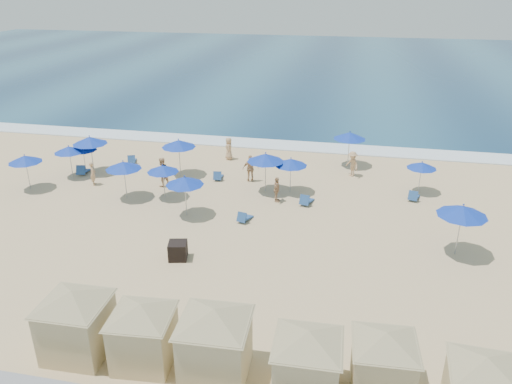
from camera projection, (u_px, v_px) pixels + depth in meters
ground at (228, 236)px, 25.96m from camera, size 160.00×160.00×0.00m
ocean at (320, 65)px, 75.35m from camera, size 160.00×80.00×0.06m
surf_line at (277, 145)px, 39.87m from camera, size 160.00×2.50×0.08m
trash_bin at (178, 251)px, 23.75m from camera, size 1.03×1.03×0.86m
cabana_0 at (75, 314)px, 17.35m from camera, size 4.58×4.58×2.87m
cabana_1 at (142, 326)px, 16.95m from camera, size 4.24×4.24×2.67m
cabana_2 at (215, 334)px, 16.34m from camera, size 4.69×4.69×2.94m
cabana_3 at (308, 354)px, 15.61m from camera, size 4.36×4.36×2.74m
cabana_4 at (384, 355)px, 15.72m from camera, size 4.14×4.14×2.60m
cabana_5 at (482, 380)px, 14.75m from camera, size 4.07×4.07×2.56m
umbrella_0 at (69, 149)px, 32.94m from camera, size 1.94×1.94×2.21m
umbrella_1 at (25, 159)px, 30.93m from camera, size 2.04×2.04×2.32m
umbrella_2 at (90, 140)px, 33.51m from camera, size 2.32×2.32×2.64m
umbrella_3 at (123, 165)px, 29.61m from camera, size 2.14×2.14×2.44m
umbrella_4 at (179, 144)px, 33.04m from camera, size 2.28×2.28×2.59m
umbrella_5 at (163, 169)px, 29.75m from camera, size 1.91×1.91×2.18m
umbrella_6 at (185, 181)px, 27.42m from camera, size 2.12×2.12×2.42m
umbrella_7 at (291, 162)px, 30.45m from camera, size 2.03×2.03×2.31m
umbrella_8 at (266, 158)px, 30.46m from camera, size 2.29×2.29×2.60m
umbrella_9 at (350, 136)px, 34.73m from camera, size 2.26×2.26×2.57m
umbrella_10 at (422, 165)px, 30.54m from camera, size 1.82×1.82×2.07m
umbrella_11 at (463, 211)px, 23.39m from camera, size 2.36×2.36×2.69m
umbrella_12 at (83, 147)px, 33.53m from camera, size 1.88×1.88×2.13m
beach_chair_0 at (83, 170)px, 33.99m from camera, size 0.85×1.46×0.75m
beach_chair_1 at (132, 160)px, 36.09m from camera, size 0.90×1.30×0.66m
beach_chair_2 at (218, 176)px, 33.14m from camera, size 0.67×1.25×0.66m
beach_chair_3 at (244, 217)px, 27.49m from camera, size 0.78×1.26×0.64m
beach_chair_4 at (306, 200)px, 29.53m from camera, size 0.83×1.37×0.70m
beach_chair_5 at (414, 196)px, 30.12m from camera, size 0.85×1.33×0.68m
beachgoer_0 at (93, 173)px, 32.07m from camera, size 0.61×0.68×1.56m
beachgoer_1 at (162, 172)px, 31.82m from camera, size 1.10×1.16×1.89m
beachgoer_2 at (277, 189)px, 29.66m from camera, size 0.40×0.92×1.56m
beachgoer_3 at (352, 164)px, 33.46m from camera, size 1.20×1.27×1.73m
beachgoer_4 at (229, 148)px, 36.54m from camera, size 0.68×0.90×1.66m
beachgoer_5 at (251, 168)px, 32.59m from camera, size 1.13×0.75×1.79m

